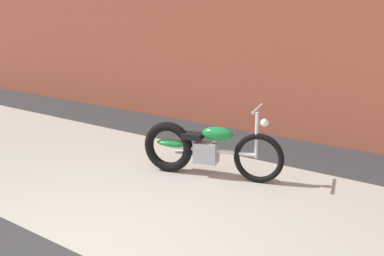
% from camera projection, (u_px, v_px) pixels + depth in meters
% --- Properties ---
extents(sidewalk_slab, '(36.00, 3.50, 0.01)m').
position_uv_depth(sidewalk_slab, '(196.00, 197.00, 5.53)').
color(sidewalk_slab, '#9E998E').
rests_on(sidewalk_slab, ground).
extents(motorcycle_green, '(1.95, 0.81, 1.03)m').
position_uv_depth(motorcycle_green, '(201.00, 148.00, 6.20)').
color(motorcycle_green, black).
rests_on(motorcycle_green, ground).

